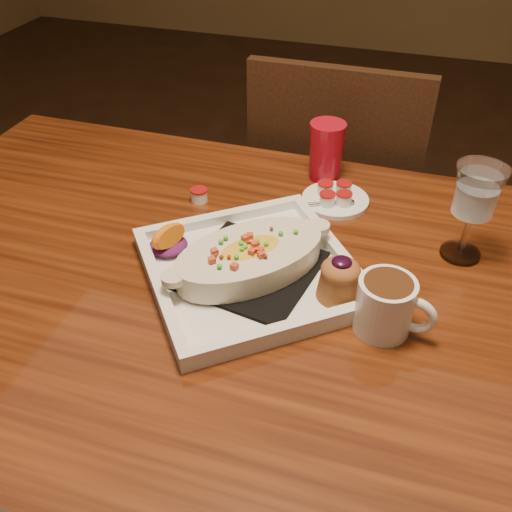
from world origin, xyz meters
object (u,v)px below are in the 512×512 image
(table, at_px, (268,333))
(red_tumbler, at_px, (326,151))
(coffee_mug, at_px, (387,304))
(chair_far, at_px, (335,209))
(saucer, at_px, (334,198))
(plate, at_px, (255,264))
(goblet, at_px, (476,196))

(table, bearing_deg, red_tumbler, 88.70)
(coffee_mug, bearing_deg, chair_far, 114.02)
(saucer, bearing_deg, chair_far, 97.70)
(table, relative_size, coffee_mug, 12.92)
(chair_far, height_order, saucer, chair_far)
(saucer, height_order, red_tumbler, red_tumbler)
(table, xyz_separation_m, saucer, (0.05, 0.28, 0.11))
(coffee_mug, xyz_separation_m, red_tumbler, (-0.17, 0.40, 0.01))
(table, distance_m, plate, 0.13)
(chair_far, bearing_deg, table, 90.00)
(chair_far, relative_size, plate, 2.10)
(saucer, relative_size, red_tumbler, 1.07)
(table, height_order, chair_far, chair_far)
(table, xyz_separation_m, chair_far, (-0.00, 0.63, -0.15))
(goblet, bearing_deg, table, -146.85)
(red_tumbler, bearing_deg, goblet, -33.66)
(goblet, bearing_deg, coffee_mug, -115.22)
(table, distance_m, saucer, 0.30)
(coffee_mug, bearing_deg, saucer, 122.09)
(goblet, bearing_deg, red_tumbler, 146.34)
(plate, bearing_deg, saucer, 35.08)
(saucer, bearing_deg, red_tumbler, 113.86)
(plate, relative_size, coffee_mug, 3.81)
(plate, bearing_deg, coffee_mug, -52.11)
(plate, distance_m, red_tumbler, 0.35)
(saucer, bearing_deg, coffee_mug, -66.45)
(plate, distance_m, saucer, 0.27)
(table, distance_m, goblet, 0.40)
(coffee_mug, height_order, saucer, coffee_mug)
(plate, bearing_deg, chair_far, 48.72)
(chair_far, height_order, goblet, chair_far)
(table, bearing_deg, plate, 143.56)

